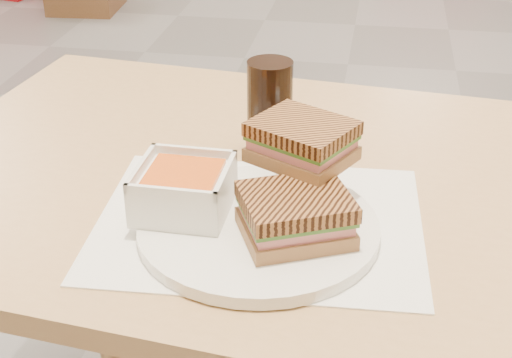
% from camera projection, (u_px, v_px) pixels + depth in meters
% --- Properties ---
extents(main_table, '(1.27, 0.83, 0.75)m').
position_uv_depth(main_table, '(340.00, 256.00, 1.02)').
color(main_table, tan).
rests_on(main_table, ground).
extents(tray_liner, '(0.40, 0.32, 0.00)m').
position_uv_depth(tray_liner, '(259.00, 222.00, 0.88)').
color(tray_liner, white).
rests_on(tray_liner, main_table).
extents(plate, '(0.28, 0.28, 0.02)m').
position_uv_depth(plate, '(258.00, 228.00, 0.85)').
color(plate, white).
rests_on(plate, tray_liner).
extents(soup_bowl, '(0.11, 0.11, 0.06)m').
position_uv_depth(soup_bowl, '(184.00, 191.00, 0.87)').
color(soup_bowl, white).
rests_on(soup_bowl, plate).
extents(panini_lower, '(0.15, 0.14, 0.05)m').
position_uv_depth(panini_lower, '(296.00, 215.00, 0.82)').
color(panini_lower, '#A07545').
rests_on(panini_lower, plate).
extents(panini_upper, '(0.14, 0.13, 0.05)m').
position_uv_depth(panini_upper, '(302.00, 141.00, 0.87)').
color(panini_upper, '#A07545').
rests_on(panini_upper, panini_lower).
extents(cola_glass, '(0.06, 0.06, 0.13)m').
position_uv_depth(cola_glass, '(270.00, 108.00, 1.01)').
color(cola_glass, black).
rests_on(cola_glass, main_table).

